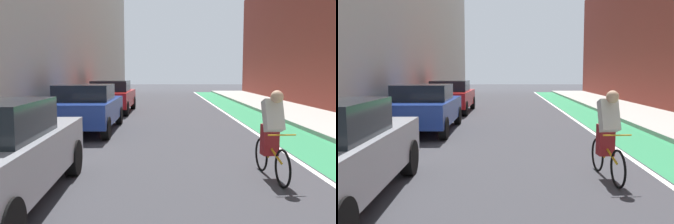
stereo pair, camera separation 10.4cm
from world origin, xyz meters
TOP-DOWN VIEW (x-y plane):
  - ground_plane at (0.00, 17.77)m, footprint 95.78×95.78m
  - bike_lane_paint at (3.29, 19.77)m, footprint 1.60×43.54m
  - lane_divider_stripe at (2.39, 19.77)m, footprint 0.12×43.54m
  - sidewalk_right at (5.62, 19.77)m, footprint 3.05×43.54m
  - parked_sedan_blue at (-3.04, 17.69)m, footprint 1.97×4.22m
  - parked_sedan_red at (-3.04, 23.37)m, footprint 1.99×4.31m
  - cyclist_trailing at (1.42, 12.37)m, footprint 0.48×1.70m

SIDE VIEW (x-z plane):
  - ground_plane at x=0.00m, z-range 0.00..0.00m
  - bike_lane_paint at x=3.29m, z-range 0.00..0.00m
  - lane_divider_stripe at x=2.39m, z-range 0.00..0.00m
  - sidewalk_right at x=5.62m, z-range 0.00..0.14m
  - parked_sedan_blue at x=-3.04m, z-range 0.02..1.55m
  - parked_sedan_red at x=-3.04m, z-range 0.02..1.55m
  - cyclist_trailing at x=1.42m, z-range 0.00..1.61m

